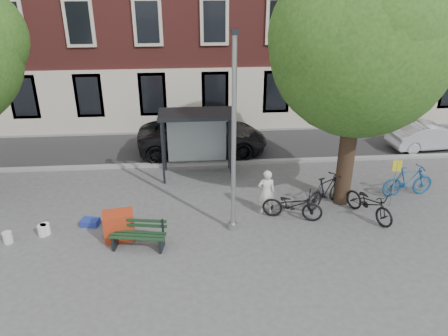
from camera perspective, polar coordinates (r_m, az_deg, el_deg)
ground at (r=14.01m, az=1.16°, el=-7.99°), size 90.00×90.00×0.00m
road at (r=20.22m, az=-0.78°, el=2.86°), size 40.00×4.00×0.01m
curb_near at (r=18.36m, az=-0.36°, el=0.67°), size 40.00×0.25×0.12m
curb_far at (r=22.06m, az=-1.13°, el=4.95°), size 40.00×0.25×0.12m
lamppost at (r=12.71m, az=1.27°, el=2.60°), size 0.28×0.35×6.11m
tree_right at (r=14.22m, az=17.75°, el=15.76°), size 5.76×5.60×8.20m
bus_shelter at (r=16.80m, az=-2.23°, el=5.13°), size 2.85×1.45×2.62m
painter at (r=14.54m, az=5.55°, el=-3.15°), size 0.58×0.38×1.59m
bench at (r=13.24m, az=-11.10°, el=-8.69°), size 1.69×0.79×0.84m
bike_a at (r=14.46m, az=8.92°, el=-4.77°), size 2.08×1.26×1.03m
bike_b at (r=17.01m, az=22.91°, el=-1.56°), size 1.99×0.74×1.17m
bike_c at (r=15.14m, az=18.46°, el=-4.39°), size 1.48×2.10×1.05m
bike_d at (r=15.44m, az=13.18°, el=-2.90°), size 1.88×1.52×1.15m
car_dark at (r=19.26m, az=-2.78°, el=4.17°), size 5.64×2.62×1.56m
car_silver at (r=21.86m, az=25.31°, el=3.83°), size 3.82×1.67×1.22m
red_stand at (r=13.72m, az=-13.56°, el=-7.33°), size 0.99×0.74×0.90m
blue_crate at (r=14.80m, az=-17.07°, el=-6.79°), size 0.61×0.49×0.20m
bucket_a at (r=14.77m, az=-22.29°, el=-7.37°), size 0.35×0.35×0.36m
bucket_b at (r=14.72m, az=-22.62°, el=-7.54°), size 0.31×0.31×0.36m
bucket_c at (r=14.80m, az=-26.40°, el=-8.13°), size 0.31×0.31×0.36m
notice_sign at (r=15.79m, az=21.49°, el=-0.78°), size 0.30×0.06×1.73m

